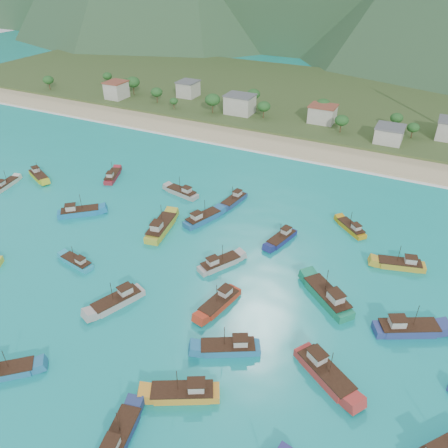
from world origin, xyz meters
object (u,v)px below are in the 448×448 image
at_px(boat_9, 327,297).
at_px(boat_15, 229,348).
at_px(boat_5, 234,201).
at_px(boat_24, 219,303).
at_px(boat_10, 203,219).
at_px(boat_29, 220,264).
at_px(boat_31, 184,393).
at_px(boat_6, 6,185).
at_px(boat_21, 118,301).
at_px(boat_14, 5,372).
at_px(boat_4, 281,239).
at_px(boat_7, 325,373).
at_px(boat_23, 182,193).
at_px(boat_8, 80,212).
at_px(boat_28, 161,228).
at_px(boat_3, 407,329).
at_px(boat_26, 39,176).
at_px(boat_0, 400,265).
at_px(boat_27, 351,228).
at_px(boat_20, 118,439).
at_px(boat_18, 77,263).
at_px(boat_11, 113,176).

xyz_separation_m(boat_9, boat_15, (-12.04, -20.37, -0.23)).
bearing_deg(boat_5, boat_24, 119.17).
bearing_deg(boat_15, boat_10, 6.17).
height_order(boat_9, boat_24, boat_9).
relative_size(boat_29, boat_31, 0.90).
distance_m(boat_6, boat_21, 66.52).
bearing_deg(boat_14, boat_4, 113.29).
distance_m(boat_9, boat_24, 21.64).
bearing_deg(boat_7, boat_10, -95.93).
bearing_deg(boat_5, boat_31, 115.89).
bearing_deg(boat_29, boat_23, 164.40).
height_order(boat_8, boat_28, boat_28).
bearing_deg(boat_23, boat_6, 122.18).
xyz_separation_m(boat_29, boat_31, (9.94, -32.29, 0.11)).
height_order(boat_3, boat_26, boat_3).
height_order(boat_3, boat_23, boat_3).
xyz_separation_m(boat_6, boat_29, (73.93, -6.14, 0.11)).
height_order(boat_0, boat_6, boat_0).
distance_m(boat_15, boat_21, 25.06).
bearing_deg(boat_3, boat_28, -125.92).
bearing_deg(boat_3, boat_21, -99.19).
bearing_deg(boat_10, boat_28, -109.02).
bearing_deg(boat_29, boat_27, 79.98).
xyz_separation_m(boat_4, boat_24, (-3.30, -26.69, 0.08)).
xyz_separation_m(boat_14, boat_21, (6.07, 21.98, 0.09)).
relative_size(boat_8, boat_14, 1.08).
bearing_deg(boat_26, boat_31, 84.67).
height_order(boat_21, boat_31, boat_31).
bearing_deg(boat_28, boat_0, 1.24).
distance_m(boat_0, boat_20, 67.63).
xyz_separation_m(boat_18, boat_24, (34.51, 2.32, 0.20)).
height_order(boat_23, boat_26, boat_23).
bearing_deg(boat_27, boat_6, 143.75).
relative_size(boat_10, boat_27, 1.31).
distance_m(boat_9, boat_29, 24.39).
bearing_deg(boat_28, boat_7, -37.41).
bearing_deg(boat_15, boat_0, -60.34).
bearing_deg(boat_6, boat_28, -11.09).
bearing_deg(boat_18, boat_27, -41.92).
relative_size(boat_0, boat_27, 1.25).
bearing_deg(boat_14, boat_21, 123.67).
distance_m(boat_9, boat_10, 39.95).
xyz_separation_m(boat_20, boat_28, (-24.97, 49.24, 0.23)).
bearing_deg(boat_6, boat_31, -35.86).
bearing_deg(boat_29, boat_21, -92.83).
bearing_deg(boat_14, boat_10, 132.78).
height_order(boat_8, boat_11, boat_8).
relative_size(boat_8, boat_23, 0.98).
distance_m(boat_8, boat_9, 67.78).
xyz_separation_m(boat_20, boat_24, (0.21, 31.69, -0.00)).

